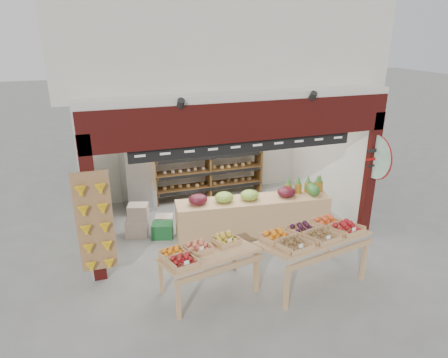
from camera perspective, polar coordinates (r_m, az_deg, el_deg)
ground at (r=8.93m, az=0.56°, el=-7.12°), size 60.00×60.00×0.00m
shop_structure at (r=9.43m, az=-2.68°, el=19.21°), size 6.36×5.12×5.40m
banana_board at (r=7.00m, az=-17.91°, el=-6.28°), size 0.60×0.15×1.80m
gift_sign at (r=8.59m, az=20.86°, el=2.98°), size 0.04×0.93×0.92m
back_shelving at (r=10.19m, az=-2.26°, el=3.04°), size 2.84×0.46×1.77m
refrigerator at (r=9.79m, az=-12.29°, el=0.65°), size 0.79×0.79×1.77m
cardboard_stack at (r=8.74m, az=-10.67°, el=-6.24°), size 1.10×0.80×0.71m
mid_counter at (r=8.56m, az=4.14°, el=-5.12°), size 3.30×0.98×1.03m
display_table_left at (r=6.61m, az=-3.27°, el=-10.56°), size 1.67×1.13×0.99m
display_table_right at (r=6.98m, az=12.48°, el=-7.89°), size 1.94×1.30×1.12m
watermelon_pile at (r=9.25m, az=12.49°, el=-5.37°), size 0.60×0.62×0.47m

